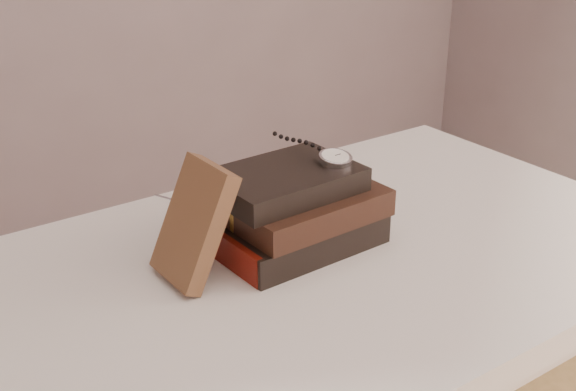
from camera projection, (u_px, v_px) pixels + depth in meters
table at (315, 314)px, 1.04m from camera, size 1.00×0.60×0.75m
book_stack at (295, 210)px, 1.01m from camera, size 0.23×0.16×0.11m
journal at (194, 223)px, 0.92m from camera, size 0.09×0.10×0.15m
pocket_watch at (331, 156)px, 1.01m from camera, size 0.05×0.15×0.02m
eyeglasses at (216, 199)px, 1.02m from camera, size 0.09×0.11×0.04m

